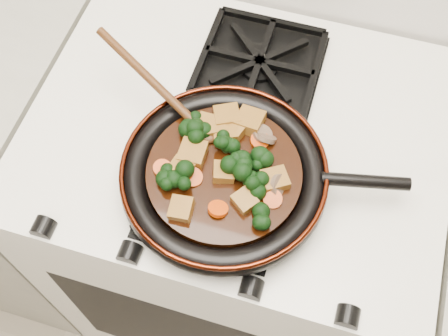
# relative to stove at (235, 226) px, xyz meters

# --- Properties ---
(stove) EXTENTS (0.76, 0.60, 0.90)m
(stove) POSITION_rel_stove_xyz_m (0.00, 0.00, 0.00)
(stove) COLOR white
(stove) RESTS_ON ground
(burner_grate_front) EXTENTS (0.23, 0.23, 0.03)m
(burner_grate_front) POSITION_rel_stove_xyz_m (0.00, -0.14, 0.46)
(burner_grate_front) COLOR black
(burner_grate_front) RESTS_ON stove
(burner_grate_back) EXTENTS (0.23, 0.23, 0.03)m
(burner_grate_back) POSITION_rel_stove_xyz_m (0.00, 0.14, 0.46)
(burner_grate_back) COLOR black
(burner_grate_back) RESTS_ON stove
(skillet) EXTENTS (0.46, 0.34, 0.05)m
(skillet) POSITION_rel_stove_xyz_m (0.01, -0.12, 0.49)
(skillet) COLOR black
(skillet) RESTS_ON burner_grate_front
(braising_sauce) EXTENTS (0.25, 0.25, 0.02)m
(braising_sauce) POSITION_rel_stove_xyz_m (0.01, -0.12, 0.50)
(braising_sauce) COLOR black
(braising_sauce) RESTS_ON skillet
(tofu_cube_0) EXTENTS (0.05, 0.05, 0.02)m
(tofu_cube_0) POSITION_rel_stove_xyz_m (-0.03, -0.05, 0.52)
(tofu_cube_0) COLOR brown
(tofu_cube_0) RESTS_ON braising_sauce
(tofu_cube_1) EXTENTS (0.05, 0.05, 0.02)m
(tofu_cube_1) POSITION_rel_stove_xyz_m (0.06, -0.17, 0.52)
(tofu_cube_1) COLOR brown
(tofu_cube_1) RESTS_ON braising_sauce
(tofu_cube_2) EXTENTS (0.04, 0.05, 0.02)m
(tofu_cube_2) POSITION_rel_stove_xyz_m (-0.05, -0.11, 0.52)
(tofu_cube_2) COLOR brown
(tofu_cube_2) RESTS_ON braising_sauce
(tofu_cube_3) EXTENTS (0.04, 0.04, 0.02)m
(tofu_cube_3) POSITION_rel_stove_xyz_m (-0.04, -0.05, 0.52)
(tofu_cube_3) COLOR brown
(tofu_cube_3) RESTS_ON braising_sauce
(tofu_cube_4) EXTENTS (0.05, 0.05, 0.03)m
(tofu_cube_4) POSITION_rel_stove_xyz_m (0.02, -0.02, 0.52)
(tofu_cube_4) COLOR brown
(tofu_cube_4) RESTS_ON braising_sauce
(tofu_cube_5) EXTENTS (0.04, 0.04, 0.03)m
(tofu_cube_5) POSITION_rel_stove_xyz_m (-0.03, -0.21, 0.52)
(tofu_cube_5) COLOR brown
(tofu_cube_5) RESTS_ON braising_sauce
(tofu_cube_6) EXTENTS (0.04, 0.04, 0.02)m
(tofu_cube_6) POSITION_rel_stove_xyz_m (0.01, -0.13, 0.52)
(tofu_cube_6) COLOR brown
(tofu_cube_6) RESTS_ON braising_sauce
(tofu_cube_7) EXTENTS (0.05, 0.05, 0.03)m
(tofu_cube_7) POSITION_rel_stove_xyz_m (0.01, -0.04, 0.52)
(tofu_cube_7) COLOR brown
(tofu_cube_7) RESTS_ON braising_sauce
(tofu_cube_8) EXTENTS (0.04, 0.05, 0.03)m
(tofu_cube_8) POSITION_rel_stove_xyz_m (-0.06, -0.15, 0.52)
(tofu_cube_8) COLOR brown
(tofu_cube_8) RESTS_ON braising_sauce
(tofu_cube_9) EXTENTS (0.06, 0.06, 0.03)m
(tofu_cube_9) POSITION_rel_stove_xyz_m (-0.01, -0.03, 0.52)
(tofu_cube_9) COLOR brown
(tofu_cube_9) RESTS_ON braising_sauce
(tofu_cube_10) EXTENTS (0.05, 0.05, 0.03)m
(tofu_cube_10) POSITION_rel_stove_xyz_m (-0.01, -0.06, 0.52)
(tofu_cube_10) COLOR brown
(tofu_cube_10) RESTS_ON braising_sauce
(tofu_cube_11) EXTENTS (0.05, 0.05, 0.02)m
(tofu_cube_11) POSITION_rel_stove_xyz_m (0.09, -0.12, 0.52)
(tofu_cube_11) COLOR brown
(tofu_cube_11) RESTS_ON braising_sauce
(broccoli_floret_0) EXTENTS (0.09, 0.08, 0.06)m
(broccoli_floret_0) POSITION_rel_stove_xyz_m (-0.05, -0.05, 0.52)
(broccoli_floret_0) COLOR black
(broccoli_floret_0) RESTS_ON braising_sauce
(broccoli_floret_1) EXTENTS (0.07, 0.07, 0.07)m
(broccoli_floret_1) POSITION_rel_stove_xyz_m (-0.05, -0.16, 0.52)
(broccoli_floret_1) COLOR black
(broccoli_floret_1) RESTS_ON braising_sauce
(broccoli_floret_2) EXTENTS (0.08, 0.08, 0.06)m
(broccoli_floret_2) POSITION_rel_stove_xyz_m (0.08, -0.19, 0.52)
(broccoli_floret_2) COLOR black
(broccoli_floret_2) RESTS_ON braising_sauce
(broccoli_floret_3) EXTENTS (0.09, 0.09, 0.07)m
(broccoli_floret_3) POSITION_rel_stove_xyz_m (0.03, -0.12, 0.52)
(broccoli_floret_3) COLOR black
(broccoli_floret_3) RESTS_ON braising_sauce
(broccoli_floret_4) EXTENTS (0.09, 0.08, 0.07)m
(broccoli_floret_4) POSITION_rel_stove_xyz_m (0.03, -0.11, 0.52)
(broccoli_floret_4) COLOR black
(broccoli_floret_4) RESTS_ON braising_sauce
(broccoli_floret_5) EXTENTS (0.08, 0.09, 0.07)m
(broccoli_floret_5) POSITION_rel_stove_xyz_m (-0.06, -0.08, 0.52)
(broccoli_floret_5) COLOR black
(broccoli_floret_5) RESTS_ON braising_sauce
(broccoli_floret_6) EXTENTS (0.09, 0.09, 0.07)m
(broccoli_floret_6) POSITION_rel_stove_xyz_m (0.07, -0.14, 0.52)
(broccoli_floret_6) COLOR black
(broccoli_floret_6) RESTS_ON braising_sauce
(broccoli_floret_7) EXTENTS (0.08, 0.08, 0.07)m
(broccoli_floret_7) POSITION_rel_stove_xyz_m (0.00, -0.08, 0.52)
(broccoli_floret_7) COLOR black
(broccoli_floret_7) RESTS_ON braising_sauce
(broccoli_floret_8) EXTENTS (0.09, 0.09, 0.07)m
(broccoli_floret_8) POSITION_rel_stove_xyz_m (0.07, -0.10, 0.52)
(broccoli_floret_8) COLOR black
(broccoli_floret_8) RESTS_ON braising_sauce
(broccoli_floret_9) EXTENTS (0.07, 0.07, 0.06)m
(broccoli_floret_9) POSITION_rel_stove_xyz_m (-0.07, -0.17, 0.52)
(broccoli_floret_9) COLOR black
(broccoli_floret_9) RESTS_ON braising_sauce
(carrot_coin_0) EXTENTS (0.03, 0.03, 0.02)m
(carrot_coin_0) POSITION_rel_stove_xyz_m (0.10, -0.12, 0.51)
(carrot_coin_0) COLOR #CC3B05
(carrot_coin_0) RESTS_ON braising_sauce
(carrot_coin_1) EXTENTS (0.03, 0.03, 0.02)m
(carrot_coin_1) POSITION_rel_stove_xyz_m (0.02, -0.19, 0.51)
(carrot_coin_1) COLOR #CC3B05
(carrot_coin_1) RESTS_ON braising_sauce
(carrot_coin_2) EXTENTS (0.03, 0.03, 0.02)m
(carrot_coin_2) POSITION_rel_stove_xyz_m (-0.03, -0.15, 0.51)
(carrot_coin_2) COLOR #CC3B05
(carrot_coin_2) RESTS_ON braising_sauce
(carrot_coin_3) EXTENTS (0.03, 0.03, 0.01)m
(carrot_coin_3) POSITION_rel_stove_xyz_m (-0.09, -0.15, 0.51)
(carrot_coin_3) COLOR #CC3B05
(carrot_coin_3) RESTS_ON braising_sauce
(carrot_coin_4) EXTENTS (0.03, 0.03, 0.02)m
(carrot_coin_4) POSITION_rel_stove_xyz_m (0.05, -0.05, 0.51)
(carrot_coin_4) COLOR #CC3B05
(carrot_coin_4) RESTS_ON braising_sauce
(carrot_coin_5) EXTENTS (0.03, 0.03, 0.02)m
(carrot_coin_5) POSITION_rel_stove_xyz_m (0.10, -0.15, 0.51)
(carrot_coin_5) COLOR #CC3B05
(carrot_coin_5) RESTS_ON braising_sauce
(mushroom_slice_0) EXTENTS (0.03, 0.04, 0.04)m
(mushroom_slice_0) POSITION_rel_stove_xyz_m (0.10, -0.13, 0.52)
(mushroom_slice_0) COLOR brown
(mushroom_slice_0) RESTS_ON braising_sauce
(mushroom_slice_1) EXTENTS (0.04, 0.04, 0.02)m
(mushroom_slice_1) POSITION_rel_stove_xyz_m (0.05, -0.04, 0.52)
(mushroom_slice_1) COLOR brown
(mushroom_slice_1) RESTS_ON braising_sauce
(mushroom_slice_2) EXTENTS (0.04, 0.04, 0.03)m
(mushroom_slice_2) POSITION_rel_stove_xyz_m (0.06, -0.05, 0.52)
(mushroom_slice_2) COLOR brown
(mushroom_slice_2) RESTS_ON braising_sauce
(wooden_spoon) EXTENTS (0.15, 0.09, 0.25)m
(wooden_spoon) POSITION_rel_stove_xyz_m (-0.11, -0.03, 0.53)
(wooden_spoon) COLOR #46250F
(wooden_spoon) RESTS_ON braising_sauce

